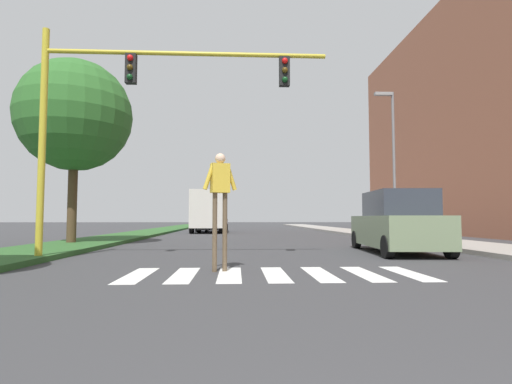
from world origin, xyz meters
name	(u,v)px	position (x,y,z in m)	size (l,w,h in m)	color
ground_plane	(246,233)	(0.00, 30.00, 0.00)	(140.00, 140.00, 0.00)	#38383A
crosswalk	(275,274)	(0.00, 7.74, 0.00)	(5.85, 2.20, 0.01)	silver
median_strip	(147,233)	(-6.99, 28.00, 0.07)	(2.87, 64.00, 0.15)	#2D5B28
tree_mid	(75,116)	(-7.31, 16.03, 5.24)	(4.50, 4.50, 7.35)	#4C3823
sidewalk_right	(357,232)	(7.84, 28.00, 0.07)	(3.00, 64.00, 0.15)	#9E9991
traffic_light_gantry	(127,98)	(-3.70, 10.37, 4.31)	(7.60, 0.30, 6.00)	gold
street_lamp_right	(392,150)	(7.25, 19.81, 4.59)	(1.02, 0.24, 7.50)	slate
pedestrian_performer	(220,192)	(-1.12, 8.22, 1.66)	(0.74, 0.35, 2.49)	brown
suv_crossing	(397,224)	(4.38, 12.36, 0.93)	(2.26, 4.72, 1.97)	gray
sedan_midblock	(213,222)	(-2.53, 30.77, 0.77)	(2.18, 4.24, 1.65)	silver
truck_box_delivery	(209,211)	(-2.85, 30.22, 1.63)	(2.40, 6.20, 3.10)	navy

